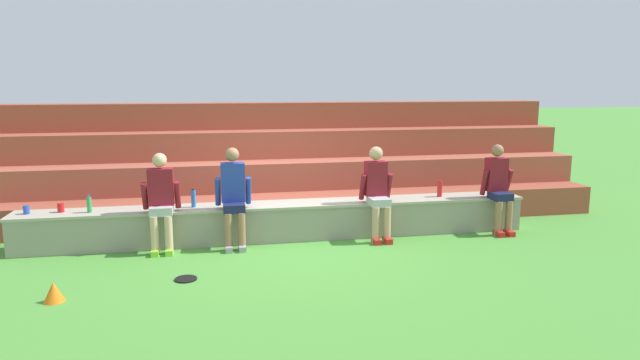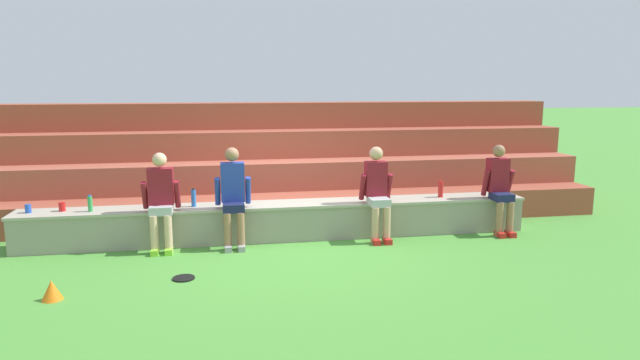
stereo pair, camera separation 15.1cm
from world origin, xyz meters
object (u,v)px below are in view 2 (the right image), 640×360
object	(u,v)px
person_left_of_center	(233,194)
person_right_of_center	(500,187)
plastic_cup_middle	(28,209)
person_far_left	(161,199)
water_bottle_near_left	(194,198)
water_bottle_center_gap	(90,204)
plastic_cup_right_end	(62,207)
sports_cone	(52,290)
frisbee	(184,278)
person_center	(377,191)
water_bottle_near_right	(441,189)

from	to	relation	value
person_left_of_center	person_right_of_center	distance (m)	4.18
person_right_of_center	plastic_cup_middle	distance (m)	7.07
person_right_of_center	person_far_left	bearing A→B (deg)	-179.77
person_left_of_center	person_right_of_center	xyz separation A→B (m)	(4.18, -0.01, -0.03)
water_bottle_near_left	person_far_left	bearing A→B (deg)	-144.01
water_bottle_center_gap	plastic_cup_right_end	world-z (taller)	water_bottle_center_gap
person_left_of_center	water_bottle_near_left	world-z (taller)	person_left_of_center
water_bottle_center_gap	plastic_cup_right_end	distance (m)	0.42
person_left_of_center	water_bottle_near_left	bearing A→B (deg)	153.35
person_right_of_center	water_bottle_near_left	world-z (taller)	person_right_of_center
person_far_left	person_right_of_center	world-z (taller)	person_right_of_center
water_bottle_center_gap	sports_cone	bearing A→B (deg)	-90.54
sports_cone	water_bottle_near_left	bearing A→B (deg)	54.01
plastic_cup_right_end	sports_cone	size ratio (longest dim) A/B	0.56
person_far_left	water_bottle_center_gap	world-z (taller)	person_far_left
water_bottle_center_gap	frisbee	size ratio (longest dim) A/B	0.89
person_right_of_center	frisbee	distance (m)	5.06
person_center	water_bottle_near_left	xyz separation A→B (m)	(-2.75, 0.30, -0.08)
person_left_of_center	person_far_left	bearing A→B (deg)	-178.50
water_bottle_center_gap	plastic_cup_middle	size ratio (longest dim) A/B	2.01
water_bottle_near_left	water_bottle_center_gap	bearing A→B (deg)	-177.49
water_bottle_center_gap	person_left_of_center	bearing A→B (deg)	-6.38
person_center	plastic_cup_middle	xyz separation A→B (m)	(-5.05, 0.30, -0.15)
frisbee	water_bottle_near_right	bearing A→B (deg)	22.03
plastic_cup_right_end	water_bottle_near_right	bearing A→B (deg)	-0.20
water_bottle_near_left	person_left_of_center	bearing A→B (deg)	-26.65
plastic_cup_right_end	plastic_cup_middle	size ratio (longest dim) A/B	1.05
person_left_of_center	plastic_cup_middle	world-z (taller)	person_left_of_center
water_bottle_near_left	sports_cone	bearing A→B (deg)	-125.99
person_right_of_center	person_center	bearing A→B (deg)	-179.89
person_far_left	water_bottle_near_left	xyz separation A→B (m)	(0.44, 0.32, -0.07)
plastic_cup_middle	water_bottle_near_left	bearing A→B (deg)	-0.14
frisbee	person_left_of_center	bearing A→B (deg)	63.43
plastic_cup_right_end	frisbee	world-z (taller)	plastic_cup_right_end
person_far_left	water_bottle_near_right	size ratio (longest dim) A/B	5.27
plastic_cup_middle	sports_cone	bearing A→B (deg)	-67.59
person_center	sports_cone	distance (m)	4.60
water_bottle_center_gap	person_far_left	bearing A→B (deg)	-14.06
person_center	person_far_left	bearing A→B (deg)	-179.69
person_left_of_center	water_bottle_near_left	size ratio (longest dim) A/B	5.26
plastic_cup_middle	water_bottle_near_right	bearing A→B (deg)	0.07
person_right_of_center	water_bottle_near_right	bearing A→B (deg)	160.34
person_left_of_center	water_bottle_near_right	size ratio (longest dim) A/B	5.44
person_far_left	person_center	xyz separation A→B (m)	(3.18, 0.02, 0.00)
water_bottle_near_right	frisbee	bearing A→B (deg)	-157.97
person_right_of_center	frisbee	xyz separation A→B (m)	(-4.83, -1.30, -0.74)
water_bottle_near_left	sports_cone	size ratio (longest dim) A/B	1.22
person_right_of_center	plastic_cup_middle	world-z (taller)	person_right_of_center
plastic_cup_right_end	sports_cone	bearing A→B (deg)	-79.29
person_right_of_center	water_bottle_center_gap	xyz separation A→B (m)	(-6.21, 0.23, -0.08)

